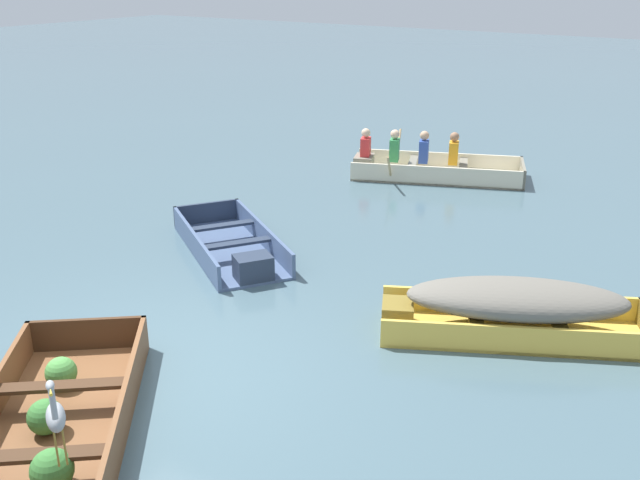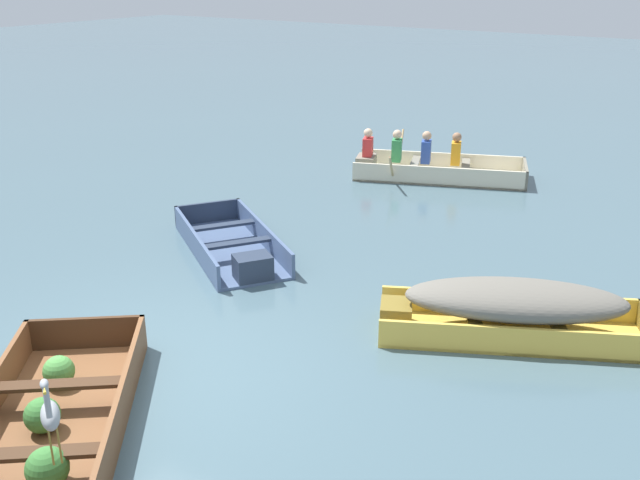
# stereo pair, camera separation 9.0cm
# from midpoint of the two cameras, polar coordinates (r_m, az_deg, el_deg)

# --- Properties ---
(ground_plane) EXTENTS (80.00, 80.00, 0.00)m
(ground_plane) POSITION_cam_midpoint_polar(r_m,az_deg,el_deg) (7.70, -14.02, -10.63)
(ground_plane) COLOR #47606B
(dinghy_wooden_brown_foreground) EXTENTS (3.12, 3.43, 0.40)m
(dinghy_wooden_brown_foreground) POSITION_cam_midpoint_polar(r_m,az_deg,el_deg) (6.81, -21.32, -14.75)
(dinghy_wooden_brown_foreground) COLOR brown
(dinghy_wooden_brown_foreground) RESTS_ON ground
(skiff_yellow_near_moored) EXTENTS (3.12, 2.18, 0.66)m
(skiff_yellow_near_moored) POSITION_cam_midpoint_polar(r_m,az_deg,el_deg) (8.36, 14.92, -5.09)
(skiff_yellow_near_moored) COLOR #E5BC47
(skiff_yellow_near_moored) RESTS_ON ground
(skiff_slate_blue_mid_moored) EXTENTS (2.79, 2.37, 0.37)m
(skiff_slate_blue_mid_moored) POSITION_cam_midpoint_polar(r_m,az_deg,el_deg) (10.47, -7.29, -0.53)
(skiff_slate_blue_mid_moored) COLOR #475B7F
(skiff_slate_blue_mid_moored) RESTS_ON ground
(rowboat_cream_with_crew) EXTENTS (3.51, 2.61, 0.93)m
(rowboat_cream_with_crew) POSITION_cam_midpoint_polar(r_m,az_deg,el_deg) (14.38, 8.20, 5.91)
(rowboat_cream_with_crew) COLOR beige
(rowboat_cream_with_crew) RESTS_ON ground
(heron_on_dinghy) EXTENTS (0.42, 0.32, 0.84)m
(heron_on_dinghy) POSITION_cam_midpoint_polar(r_m,az_deg,el_deg) (5.79, -20.84, -12.97)
(heron_on_dinghy) COLOR olive
(heron_on_dinghy) RESTS_ON dinghy_wooden_brown_foreground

